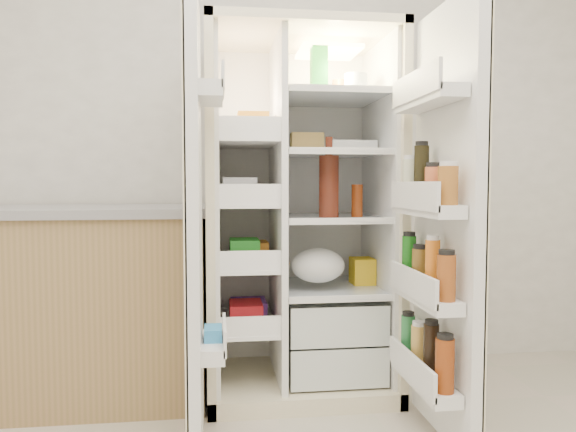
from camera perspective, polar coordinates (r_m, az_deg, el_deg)
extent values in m
cube|color=white|center=(3.14, -2.60, 8.88)|extent=(4.00, 0.02, 2.70)
cube|color=beige|center=(3.07, 0.27, 0.60)|extent=(0.92, 0.04, 1.80)
cube|color=beige|center=(2.72, -8.03, 0.19)|extent=(0.04, 0.70, 1.80)
cube|color=beige|center=(2.85, 9.98, 0.32)|extent=(0.04, 0.70, 1.80)
cube|color=beige|center=(2.84, 1.21, 18.30)|extent=(0.92, 0.70, 0.04)
cube|color=beige|center=(2.92, 1.16, -16.82)|extent=(0.92, 0.70, 0.08)
cube|color=white|center=(3.04, 0.34, 0.95)|extent=(0.84, 0.02, 1.68)
cube|color=white|center=(2.72, -7.40, 0.61)|extent=(0.02, 0.62, 1.68)
cube|color=white|center=(2.84, 9.40, 0.72)|extent=(0.02, 0.62, 1.68)
cube|color=white|center=(2.73, -1.10, 0.66)|extent=(0.03, 0.62, 1.68)
cube|color=silver|center=(2.89, 4.37, -14.07)|extent=(0.47, 0.52, 0.19)
cube|color=silver|center=(2.83, 4.38, -10.21)|extent=(0.47, 0.52, 0.19)
cube|color=#FFD18C|center=(2.90, 4.22, 16.75)|extent=(0.30, 0.30, 0.02)
cube|color=white|center=(2.81, -4.29, -11.07)|extent=(0.28, 0.58, 0.02)
cube|color=white|center=(2.75, -4.32, -5.00)|extent=(0.28, 0.58, 0.02)
cube|color=white|center=(2.72, -4.35, 1.27)|extent=(0.28, 0.58, 0.02)
cube|color=white|center=(2.72, -4.38, 7.59)|extent=(0.28, 0.58, 0.02)
cube|color=white|center=(2.82, 4.31, -7.45)|extent=(0.49, 0.58, 0.01)
cube|color=white|center=(2.78, 4.35, -0.13)|extent=(0.49, 0.58, 0.01)
cube|color=white|center=(2.77, 4.38, 6.48)|extent=(0.49, 0.58, 0.02)
cube|color=white|center=(2.80, 4.41, 12.20)|extent=(0.49, 0.58, 0.02)
cube|color=red|center=(2.79, -4.30, -9.88)|extent=(0.16, 0.20, 0.10)
cube|color=#268B27|center=(2.74, -4.33, -3.55)|extent=(0.14, 0.18, 0.12)
cube|color=silver|center=(2.72, -4.35, 2.22)|extent=(0.20, 0.22, 0.07)
cube|color=orange|center=(2.73, -4.39, 9.26)|extent=(0.15, 0.16, 0.14)
cube|color=#6C38A8|center=(2.79, -4.30, -9.98)|extent=(0.18, 0.20, 0.09)
cube|color=#C16C22|center=(2.74, -4.33, -3.76)|extent=(0.14, 0.18, 0.10)
cube|color=white|center=(2.72, -4.36, 2.74)|extent=(0.16, 0.16, 0.12)
sphere|color=orange|center=(2.81, 2.11, -15.86)|extent=(0.07, 0.07, 0.07)
sphere|color=orange|center=(2.86, 3.82, -15.49)|extent=(0.07, 0.07, 0.07)
sphere|color=orange|center=(2.84, 6.03, -15.62)|extent=(0.07, 0.07, 0.07)
sphere|color=orange|center=(2.95, 2.64, -14.91)|extent=(0.07, 0.07, 0.07)
ellipsoid|color=#407B29|center=(2.85, 4.30, -9.82)|extent=(0.26, 0.24, 0.11)
cylinder|color=#4B1B10|center=(2.64, 4.29, 3.08)|extent=(0.10, 0.10, 0.30)
cylinder|color=maroon|center=(2.71, 7.23, 1.61)|extent=(0.06, 0.06, 0.16)
cube|color=#268D2D|center=(2.74, 3.25, 14.95)|extent=(0.08, 0.08, 0.23)
cylinder|color=silver|center=(2.79, 7.10, 13.47)|extent=(0.11, 0.11, 0.10)
cylinder|color=#9A5323|center=(2.87, 5.37, 13.06)|extent=(0.07, 0.07, 0.09)
cube|color=white|center=(2.81, 6.63, 7.21)|extent=(0.25, 0.10, 0.06)
cube|color=#B28D47|center=(2.78, 1.98, 7.65)|extent=(0.16, 0.09, 0.10)
ellipsoid|color=silver|center=(2.71, 3.14, -5.94)|extent=(0.27, 0.24, 0.17)
cube|color=yellow|center=(2.89, 7.77, -5.70)|extent=(0.11, 0.14, 0.14)
cube|color=white|center=(2.17, -9.78, -0.66)|extent=(0.05, 0.40, 1.72)
cube|color=beige|center=(2.17, -10.44, -0.66)|extent=(0.01, 0.40, 1.72)
cube|color=white|center=(2.26, -7.82, -13.39)|extent=(0.09, 0.32, 0.06)
cube|color=white|center=(2.19, -8.04, 12.52)|extent=(0.09, 0.32, 0.06)
cube|color=#338CCC|center=(2.25, -7.83, -12.66)|extent=(0.07, 0.12, 0.10)
cube|color=white|center=(2.27, 16.25, -0.57)|extent=(0.05, 0.58, 1.72)
cube|color=beige|center=(2.28, 16.83, -0.56)|extent=(0.01, 0.58, 1.72)
cube|color=white|center=(2.37, 14.01, -16.24)|extent=(0.11, 0.50, 0.05)
cube|color=white|center=(2.28, 14.14, -8.15)|extent=(0.11, 0.50, 0.05)
cube|color=white|center=(2.23, 14.28, 0.69)|extent=(0.11, 0.50, 0.05)
cube|color=white|center=(2.25, 14.44, 11.67)|extent=(0.11, 0.50, 0.05)
cylinder|color=maroon|center=(2.15, 16.07, -14.79)|extent=(0.07, 0.07, 0.20)
cylinder|color=black|center=(2.26, 14.73, -13.58)|extent=(0.06, 0.06, 0.22)
cylinder|color=gold|center=(2.38, 13.52, -13.17)|extent=(0.06, 0.06, 0.18)
cylinder|color=#297B3D|center=(2.50, 12.43, -12.25)|extent=(0.06, 0.06, 0.19)
cylinder|color=#8F4417|center=(2.07, 16.22, -6.22)|extent=(0.07, 0.07, 0.17)
cylinder|color=orange|center=(2.19, 14.87, -5.16)|extent=(0.06, 0.06, 0.21)
cylinder|color=brown|center=(2.31, 13.63, -5.31)|extent=(0.07, 0.07, 0.16)
cylinder|color=#186617|center=(2.43, 12.54, -4.40)|extent=(0.06, 0.06, 0.20)
cylinder|color=#995B21|center=(2.05, 16.38, 3.07)|extent=(0.07, 0.07, 0.14)
cylinder|color=#CA5E34|center=(2.17, 15.00, 3.11)|extent=(0.07, 0.07, 0.14)
cylinder|color=black|center=(2.29, 13.77, 4.27)|extent=(0.06, 0.06, 0.23)
cylinder|color=beige|center=(2.41, 12.65, 3.64)|extent=(0.06, 0.06, 0.18)
cube|color=#98764C|center=(2.89, -21.33, -8.86)|extent=(1.25, 0.65, 0.90)
cube|color=#99999F|center=(2.83, -21.54, 0.48)|extent=(1.29, 0.69, 0.04)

